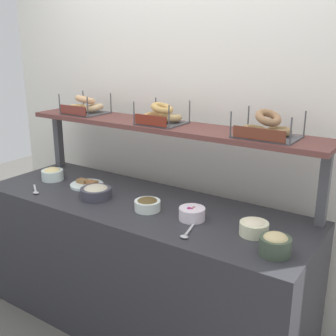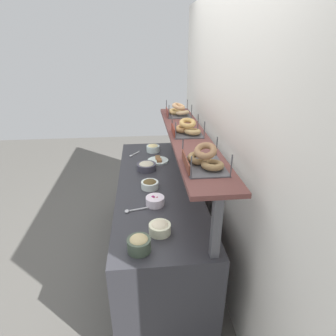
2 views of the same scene
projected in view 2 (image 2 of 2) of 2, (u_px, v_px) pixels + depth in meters
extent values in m
plane|color=#595651|center=(159.00, 255.00, 2.83)|extent=(8.00, 8.00, 0.00)
cube|color=white|center=(220.00, 143.00, 2.38)|extent=(3.27, 0.06, 2.40)
cube|color=#2D2D33|center=(158.00, 221.00, 2.65)|extent=(2.07, 0.70, 0.85)
cube|color=#4C4C51|center=(174.00, 129.00, 3.31)|extent=(0.05, 0.05, 0.40)
cube|color=#4C4C51|center=(216.00, 228.00, 1.54)|extent=(0.05, 0.05, 0.40)
cube|color=brown|center=(188.00, 136.00, 2.33)|extent=(2.03, 0.32, 0.03)
cylinder|color=#404E3D|center=(139.00, 245.00, 1.64)|extent=(0.14, 0.14, 0.08)
ellipsoid|color=#CFB87E|center=(139.00, 240.00, 1.63)|extent=(0.11, 0.11, 0.06)
cylinder|color=#3F3D4A|center=(147.00, 167.00, 2.70)|extent=(0.19, 0.19, 0.06)
ellipsoid|color=beige|center=(146.00, 164.00, 2.69)|extent=(0.15, 0.15, 0.04)
cylinder|color=#ECEAC1|center=(160.00, 229.00, 1.80)|extent=(0.14, 0.14, 0.07)
ellipsoid|color=beige|center=(160.00, 225.00, 1.79)|extent=(0.11, 0.11, 0.05)
cylinder|color=white|center=(150.00, 185.00, 2.36)|extent=(0.15, 0.15, 0.06)
ellipsoid|color=brown|center=(150.00, 182.00, 2.35)|extent=(0.12, 0.12, 0.04)
cylinder|color=white|center=(155.00, 201.00, 2.11)|extent=(0.14, 0.14, 0.07)
sphere|color=#983542|center=(157.00, 198.00, 2.10)|extent=(0.03, 0.03, 0.03)
sphere|color=#8F374A|center=(154.00, 198.00, 2.10)|extent=(0.03, 0.03, 0.03)
sphere|color=#951E60|center=(153.00, 198.00, 2.11)|extent=(0.03, 0.03, 0.03)
cylinder|color=white|center=(153.00, 149.00, 3.15)|extent=(0.15, 0.15, 0.07)
ellipsoid|color=#F2DC94|center=(153.00, 146.00, 3.14)|extent=(0.12, 0.12, 0.05)
cylinder|color=white|center=(158.00, 160.00, 2.90)|extent=(0.22, 0.22, 0.01)
cube|color=olive|center=(158.00, 157.00, 2.93)|extent=(0.07, 0.05, 0.02)
cube|color=#976037|center=(159.00, 160.00, 2.86)|extent=(0.07, 0.05, 0.02)
cube|color=#B7B7BC|center=(139.00, 209.00, 2.06)|extent=(0.04, 0.14, 0.01)
ellipsoid|color=#B7B7BC|center=(127.00, 211.00, 2.03)|extent=(0.04, 0.03, 0.01)
cube|color=#B7B7BC|center=(136.00, 153.00, 3.10)|extent=(0.12, 0.09, 0.01)
ellipsoid|color=#B7B7BC|center=(131.00, 156.00, 3.02)|extent=(0.04, 0.03, 0.01)
cube|color=#4C4C51|center=(178.00, 115.00, 2.94)|extent=(0.28, 0.24, 0.01)
cylinder|color=#4C4C51|center=(166.00, 106.00, 3.02)|extent=(0.01, 0.01, 0.14)
cylinder|color=#4C4C51|center=(169.00, 112.00, 2.78)|extent=(0.01, 0.01, 0.14)
cylinder|color=#4C4C51|center=(187.00, 106.00, 3.04)|extent=(0.01, 0.01, 0.14)
cylinder|color=#4C4C51|center=(192.00, 112.00, 2.80)|extent=(0.01, 0.01, 0.14)
cube|color=brown|center=(167.00, 112.00, 2.91)|extent=(0.24, 0.01, 0.06)
torus|color=#E0BB72|center=(175.00, 111.00, 2.97)|extent=(0.19, 0.19, 0.05)
torus|color=tan|center=(182.00, 113.00, 2.89)|extent=(0.19, 0.19, 0.06)
torus|color=tan|center=(179.00, 106.00, 2.90)|extent=(0.19, 0.20, 0.08)
cube|color=#4C4C51|center=(187.00, 134.00, 2.34)|extent=(0.27, 0.24, 0.01)
cylinder|color=#4C4C51|center=(172.00, 122.00, 2.42)|extent=(0.01, 0.01, 0.14)
cylinder|color=#4C4C51|center=(176.00, 131.00, 2.18)|extent=(0.01, 0.01, 0.14)
cylinder|color=#4C4C51|center=(198.00, 122.00, 2.44)|extent=(0.01, 0.01, 0.14)
cylinder|color=#4C4C51|center=(204.00, 130.00, 2.21)|extent=(0.01, 0.01, 0.14)
cube|color=maroon|center=(173.00, 130.00, 2.31)|extent=(0.23, 0.01, 0.06)
torus|color=tan|center=(183.00, 128.00, 2.36)|extent=(0.18, 0.19, 0.06)
torus|color=tan|center=(192.00, 131.00, 2.29)|extent=(0.20, 0.20, 0.06)
torus|color=tan|center=(188.00, 123.00, 2.30)|extent=(0.15, 0.14, 0.07)
cube|color=#4C4C51|center=(205.00, 166.00, 1.72)|extent=(0.33, 0.24, 0.01)
cylinder|color=#4C4C51|center=(183.00, 148.00, 1.83)|extent=(0.01, 0.01, 0.14)
cylinder|color=#4C4C51|center=(191.00, 168.00, 1.54)|extent=(0.01, 0.01, 0.14)
cylinder|color=#4C4C51|center=(217.00, 147.00, 1.85)|extent=(0.01, 0.01, 0.14)
cylinder|color=#4C4C51|center=(231.00, 166.00, 1.56)|extent=(0.01, 0.01, 0.14)
cube|color=brown|center=(186.00, 162.00, 1.70)|extent=(0.28, 0.01, 0.06)
torus|color=#96774B|center=(198.00, 158.00, 1.76)|extent=(0.18, 0.18, 0.06)
torus|color=#98774B|center=(212.00, 165.00, 1.67)|extent=(0.20, 0.19, 0.05)
torus|color=#9A704C|center=(205.00, 151.00, 1.68)|extent=(0.20, 0.19, 0.09)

